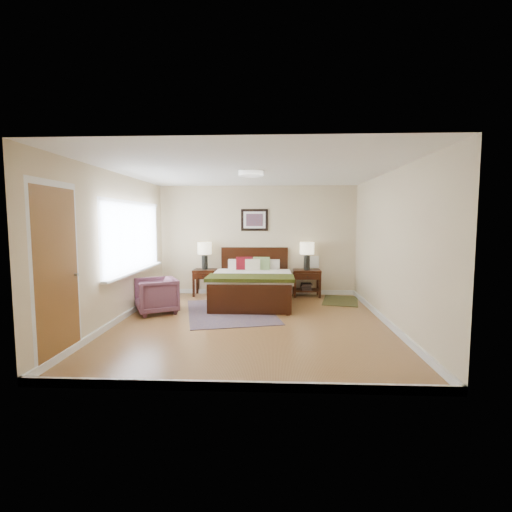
# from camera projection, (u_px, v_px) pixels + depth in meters

# --- Properties ---
(floor) EXTENTS (5.00, 5.00, 0.00)m
(floor) POSITION_uv_depth(u_px,v_px,m) (251.00, 323.00, 6.18)
(floor) COLOR olive
(floor) RESTS_ON ground
(back_wall) EXTENTS (4.50, 0.04, 2.50)m
(back_wall) POSITION_uv_depth(u_px,v_px,m) (258.00, 240.00, 8.55)
(back_wall) COLOR beige
(back_wall) RESTS_ON ground
(front_wall) EXTENTS (4.50, 0.04, 2.50)m
(front_wall) POSITION_uv_depth(u_px,v_px,m) (236.00, 268.00, 3.58)
(front_wall) COLOR beige
(front_wall) RESTS_ON ground
(left_wall) EXTENTS (0.04, 5.00, 2.50)m
(left_wall) POSITION_uv_depth(u_px,v_px,m) (116.00, 248.00, 6.17)
(left_wall) COLOR beige
(left_wall) RESTS_ON ground
(right_wall) EXTENTS (0.04, 5.00, 2.50)m
(right_wall) POSITION_uv_depth(u_px,v_px,m) (390.00, 249.00, 5.96)
(right_wall) COLOR beige
(right_wall) RESTS_ON ground
(ceiling) EXTENTS (4.50, 5.00, 0.02)m
(ceiling) POSITION_uv_depth(u_px,v_px,m) (251.00, 171.00, 5.94)
(ceiling) COLOR white
(ceiling) RESTS_ON back_wall
(window) EXTENTS (0.11, 2.72, 1.32)m
(window) POSITION_uv_depth(u_px,v_px,m) (135.00, 238.00, 6.85)
(window) COLOR silver
(window) RESTS_ON left_wall
(door) EXTENTS (0.06, 1.00, 2.18)m
(door) POSITION_uv_depth(u_px,v_px,m) (57.00, 273.00, 4.44)
(door) COLOR silver
(door) RESTS_ON ground
(ceil_fixture) EXTENTS (0.44, 0.44, 0.08)m
(ceil_fixture) POSITION_uv_depth(u_px,v_px,m) (251.00, 173.00, 5.95)
(ceil_fixture) COLOR white
(ceil_fixture) RESTS_ON ceiling
(bed) EXTENTS (1.65, 1.99, 1.07)m
(bed) POSITION_uv_depth(u_px,v_px,m) (252.00, 279.00, 7.65)
(bed) COLOR black
(bed) RESTS_ON ground
(wall_art) EXTENTS (0.62, 0.05, 0.50)m
(wall_art) POSITION_uv_depth(u_px,v_px,m) (255.00, 220.00, 8.48)
(wall_art) COLOR black
(wall_art) RESTS_ON back_wall
(nightstand_left) EXTENTS (0.50, 0.45, 0.60)m
(nightstand_left) POSITION_uv_depth(u_px,v_px,m) (205.00, 275.00, 8.43)
(nightstand_left) COLOR black
(nightstand_left) RESTS_ON ground
(nightstand_right) EXTENTS (0.61, 0.46, 0.60)m
(nightstand_right) POSITION_uv_depth(u_px,v_px,m) (307.00, 280.00, 8.34)
(nightstand_right) COLOR black
(nightstand_right) RESTS_ON ground
(lamp_left) EXTENTS (0.32, 0.32, 0.61)m
(lamp_left) POSITION_uv_depth(u_px,v_px,m) (205.00, 251.00, 8.40)
(lamp_left) COLOR black
(lamp_left) RESTS_ON nightstand_left
(lamp_right) EXTENTS (0.32, 0.32, 0.61)m
(lamp_right) POSITION_uv_depth(u_px,v_px,m) (307.00, 251.00, 8.29)
(lamp_right) COLOR black
(lamp_right) RESTS_ON nightstand_right
(armchair) EXTENTS (0.96, 0.95, 0.65)m
(armchair) POSITION_uv_depth(u_px,v_px,m) (156.00, 296.00, 6.83)
(armchair) COLOR brown
(armchair) RESTS_ON ground
(rug_persian) EXTENTS (2.01, 2.47, 0.01)m
(rug_persian) POSITION_uv_depth(u_px,v_px,m) (230.00, 311.00, 6.95)
(rug_persian) COLOR #0D0E45
(rug_persian) RESTS_ON ground
(rug_navy) EXTENTS (0.92, 1.19, 0.01)m
(rug_navy) POSITION_uv_depth(u_px,v_px,m) (340.00, 301.00, 7.89)
(rug_navy) COLOR black
(rug_navy) RESTS_ON ground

